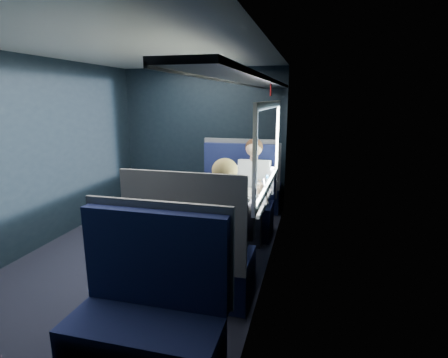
% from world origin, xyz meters
% --- Properties ---
extents(ground, '(2.80, 4.20, 0.01)m').
position_xyz_m(ground, '(0.00, 0.00, -0.01)').
color(ground, black).
extents(room_shell, '(3.00, 4.40, 2.40)m').
position_xyz_m(room_shell, '(0.02, 0.00, 1.48)').
color(room_shell, black).
rests_on(room_shell, ground).
extents(table, '(0.62, 1.00, 0.74)m').
position_xyz_m(table, '(1.03, 0.00, 0.66)').
color(table, '#54565E').
rests_on(table, ground).
extents(seat_bay_near, '(1.04, 0.62, 1.26)m').
position_xyz_m(seat_bay_near, '(0.84, 0.87, 0.42)').
color(seat_bay_near, '#0C1237').
rests_on(seat_bay_near, ground).
extents(seat_bay_far, '(1.04, 0.62, 1.26)m').
position_xyz_m(seat_bay_far, '(0.85, -0.87, 0.41)').
color(seat_bay_far, '#0C1237').
rests_on(seat_bay_far, ground).
extents(seat_row_front, '(1.04, 0.51, 1.16)m').
position_xyz_m(seat_row_front, '(0.85, 1.80, 0.41)').
color(seat_row_front, '#0C1237').
rests_on(seat_row_front, ground).
extents(seat_row_back, '(1.04, 0.51, 1.16)m').
position_xyz_m(seat_row_back, '(0.85, -1.80, 0.41)').
color(seat_row_back, '#0C1237').
rests_on(seat_row_back, ground).
extents(man, '(0.53, 0.56, 1.32)m').
position_xyz_m(man, '(1.10, 0.70, 0.72)').
color(man, black).
rests_on(man, ground).
extents(woman, '(0.53, 0.56, 1.32)m').
position_xyz_m(woman, '(1.10, -0.71, 0.73)').
color(woman, black).
rests_on(woman, ground).
extents(papers, '(0.75, 0.89, 0.01)m').
position_xyz_m(papers, '(0.90, 0.02, 0.74)').
color(papers, white).
rests_on(papers, table).
extents(laptop, '(0.27, 0.33, 0.22)m').
position_xyz_m(laptop, '(1.31, -0.05, 0.80)').
color(laptop, silver).
rests_on(laptop, table).
extents(bottle_small, '(0.06, 0.06, 0.21)m').
position_xyz_m(bottle_small, '(1.33, 0.33, 0.83)').
color(bottle_small, silver).
rests_on(bottle_small, table).
extents(cup, '(0.07, 0.07, 0.09)m').
position_xyz_m(cup, '(1.21, 0.37, 0.79)').
color(cup, white).
rests_on(cup, table).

